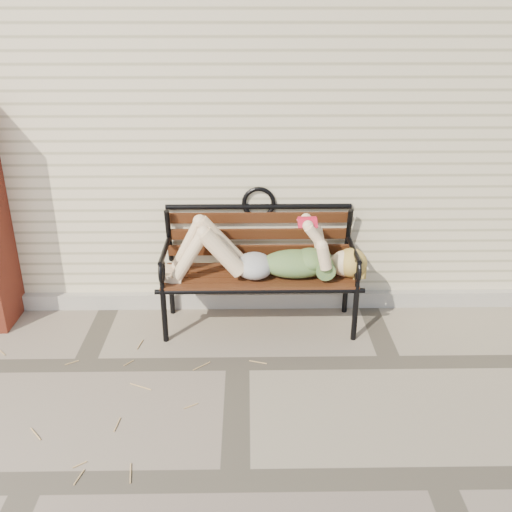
{
  "coord_description": "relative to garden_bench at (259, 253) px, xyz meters",
  "views": [
    {
      "loc": [
        0.09,
        -3.89,
        2.65
      ],
      "look_at": [
        0.16,
        0.55,
        0.72
      ],
      "focal_mm": 40.0,
      "sensor_mm": 36.0,
      "label": 1
    }
  ],
  "objects": [
    {
      "name": "house_wall",
      "position": [
        -0.19,
        2.27,
        0.83
      ],
      "size": [
        8.0,
        4.0,
        3.0
      ],
      "primitive_type": "cube",
      "color": "beige",
      "rests_on": "ground"
    },
    {
      "name": "garden_bench",
      "position": [
        0.0,
        0.0,
        0.0
      ],
      "size": [
        1.85,
        0.74,
        1.2
      ],
      "color": "black",
      "rests_on": "ground"
    },
    {
      "name": "foundation_strip",
      "position": [
        -0.19,
        0.24,
        -0.6
      ],
      "size": [
        8.0,
        0.1,
        0.15
      ],
      "primitive_type": "cube",
      "color": "#B0AA9F",
      "rests_on": "ground"
    },
    {
      "name": "straw_scatter",
      "position": [
        -1.43,
        -0.94,
        -0.67
      ],
      "size": [
        2.78,
        1.74,
        0.01
      ],
      "color": "tan",
      "rests_on": "ground"
    },
    {
      "name": "ground",
      "position": [
        -0.19,
        -0.73,
        -0.67
      ],
      "size": [
        80.0,
        80.0,
        0.0
      ],
      "primitive_type": "plane",
      "color": "gray",
      "rests_on": "ground"
    },
    {
      "name": "reading_woman",
      "position": [
        0.02,
        -0.15,
        0.04
      ],
      "size": [
        1.75,
        0.4,
        0.55
      ],
      "color": "#0B474E",
      "rests_on": "ground"
    }
  ]
}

